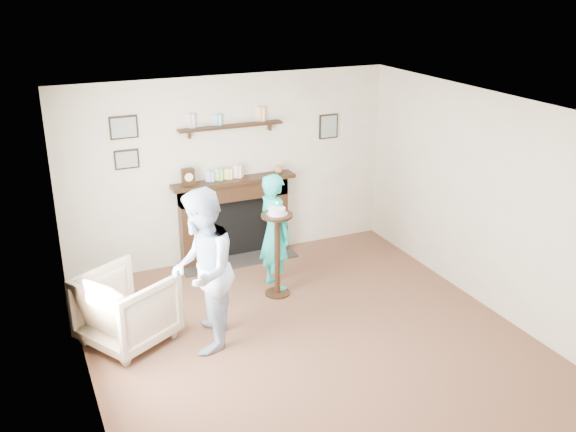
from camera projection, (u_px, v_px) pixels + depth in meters
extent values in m
plane|color=brown|center=(312.00, 343.00, 6.85)|extent=(5.00, 5.00, 0.00)
cube|color=beige|center=(230.00, 169.00, 8.54)|extent=(4.50, 0.04, 2.50)
cube|color=beige|center=(80.00, 276.00, 5.54)|extent=(0.04, 5.00, 2.50)
cube|color=beige|center=(491.00, 204.00, 7.26)|extent=(0.04, 5.00, 2.50)
cube|color=silver|center=(315.00, 111.00, 5.96)|extent=(4.50, 5.00, 0.04)
cube|color=black|center=(187.00, 228.00, 8.45)|extent=(0.18, 0.20, 1.10)
cube|color=black|center=(279.00, 214.00, 8.95)|extent=(0.18, 0.20, 1.10)
cube|color=black|center=(234.00, 191.00, 8.55)|extent=(1.50, 0.20, 0.24)
cube|color=black|center=(233.00, 227.00, 8.80)|extent=(1.14, 0.06, 0.86)
cube|color=#2A2826|center=(239.00, 260.00, 8.79)|extent=(1.60, 0.44, 0.03)
cube|color=black|center=(234.00, 181.00, 8.47)|extent=(1.68, 0.26, 0.05)
cube|color=black|center=(231.00, 126.00, 8.26)|extent=(1.40, 0.15, 0.03)
cube|color=black|center=(124.00, 127.00, 7.76)|extent=(0.34, 0.03, 0.28)
cube|color=black|center=(127.00, 159.00, 7.90)|extent=(0.30, 0.03, 0.24)
cube|color=black|center=(328.00, 126.00, 8.92)|extent=(0.28, 0.03, 0.34)
cube|color=black|center=(188.00, 177.00, 8.18)|extent=(0.16, 0.09, 0.22)
cylinder|color=white|center=(189.00, 177.00, 8.14)|extent=(0.11, 0.01, 0.11)
sphere|color=green|center=(278.00, 169.00, 8.68)|extent=(0.12, 0.12, 0.12)
imported|color=tan|center=(131.00, 340.00, 6.90)|extent=(1.17, 1.16, 0.79)
imported|color=#ADC4D9|center=(206.00, 345.00, 6.82)|extent=(0.92, 1.03, 1.73)
imported|color=#20B6A7|center=(275.00, 286.00, 8.09)|extent=(0.42, 0.58, 1.48)
cylinder|color=black|center=(277.00, 293.00, 7.89)|extent=(0.31, 0.31, 0.02)
cylinder|color=black|center=(277.00, 255.00, 7.71)|extent=(0.07, 0.07, 0.99)
cylinder|color=black|center=(277.00, 215.00, 7.53)|extent=(0.38, 0.38, 0.03)
cylinder|color=silver|center=(277.00, 214.00, 7.52)|extent=(0.25, 0.25, 0.01)
cylinder|color=white|center=(277.00, 211.00, 7.51)|extent=(0.20, 0.20, 0.07)
cylinder|color=beige|center=(277.00, 206.00, 7.49)|extent=(0.01, 0.01, 0.06)
sphere|color=orange|center=(277.00, 203.00, 7.47)|extent=(0.02, 0.02, 0.02)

